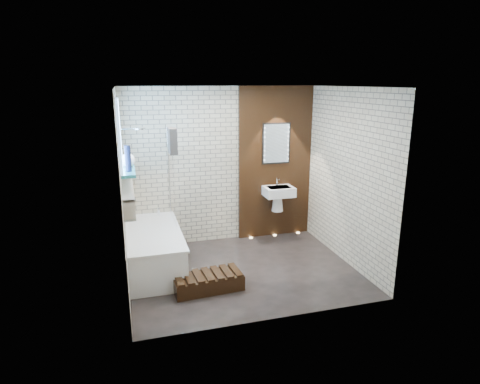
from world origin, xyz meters
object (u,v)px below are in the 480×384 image
object	(u,v)px
bathtub	(154,250)
walnut_step	(208,282)
washbasin	(278,195)
bath_screen	(172,176)
led_mirror	(276,143)

from	to	relation	value
bathtub	walnut_step	distance (m)	1.07
washbasin	walnut_step	bearing A→B (deg)	-136.39
bath_screen	washbasin	distance (m)	1.89
washbasin	walnut_step	distance (m)	2.25
bath_screen	led_mirror	distance (m)	1.89
bath_screen	washbasin	size ratio (longest dim) A/B	2.41
bathtub	washbasin	xyz separation A→B (m)	(2.17, 0.62, 0.50)
bath_screen	walnut_step	xyz separation A→B (m)	(0.27, -1.29, -1.18)
bathtub	bath_screen	bearing A→B (deg)	51.10
bathtub	washbasin	world-z (taller)	washbasin
bathtub	washbasin	bearing A→B (deg)	16.01
bath_screen	led_mirror	bearing A→B (deg)	10.66
walnut_step	bath_screen	bearing A→B (deg)	101.80
bathtub	led_mirror	size ratio (longest dim) A/B	2.49
washbasin	led_mirror	world-z (taller)	led_mirror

